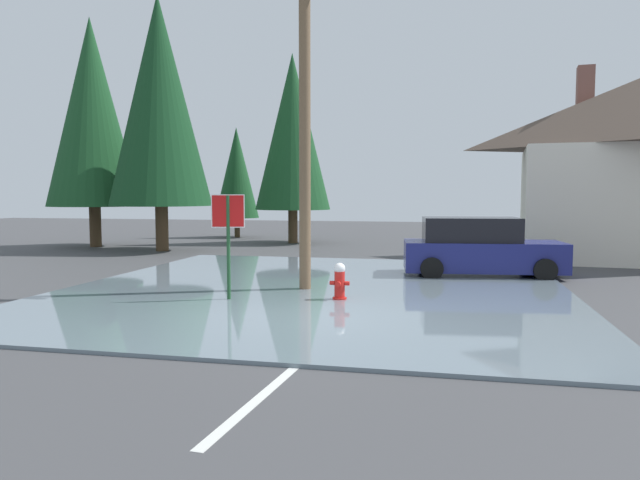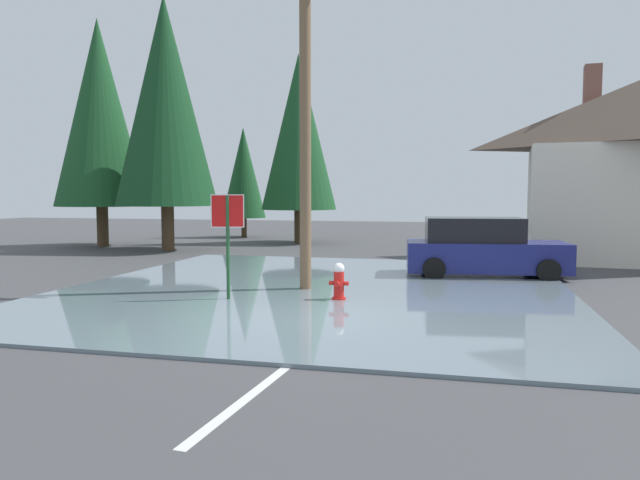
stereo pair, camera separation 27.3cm
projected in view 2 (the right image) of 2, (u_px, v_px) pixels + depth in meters
The scene contains 12 objects.
ground_plane at pixel (303, 323), 11.18m from camera, with size 80.00×80.00×0.10m, color #424244.
flood_puddle at pixel (318, 288), 14.77m from camera, with size 12.19×13.21×0.07m, color slate.
lane_stop_bar at pixel (321, 340), 9.63m from camera, with size 3.47×0.30×0.01m, color silver.
lane_center_stripe at pixel (244, 400), 6.84m from camera, with size 2.85×0.14×0.01m, color silver.
stop_sign_near at pixel (228, 225), 12.96m from camera, with size 0.71×0.22×2.39m.
fire_hydrant at pixel (339, 283), 13.02m from camera, with size 0.44×0.38×0.88m.
utility_pole at pixel (305, 122), 14.18m from camera, with size 1.60×0.28×7.93m.
parked_car at pixel (482, 249), 16.93m from camera, with size 4.65×2.35×1.72m.
pine_tree_tall_left at pixel (299, 132), 28.31m from camera, with size 3.65×3.65×9.12m.
pine_tree_mid_left at pixel (165, 102), 24.38m from camera, with size 4.23×4.23×10.58m.
pine_tree_short_left at pixel (244, 173), 32.26m from camera, with size 2.41×2.41×6.02m.
pine_tree_far_center at pixel (99, 113), 26.45m from camera, with size 4.09×4.09×10.23m.
Camera 2 is at (2.90, -10.63, 2.40)m, focal length 32.97 mm.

